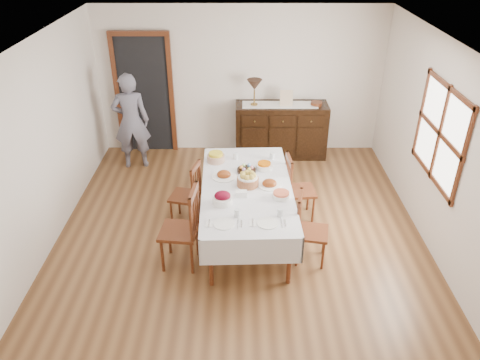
{
  "coord_description": "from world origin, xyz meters",
  "views": [
    {
      "loc": [
        0.01,
        -5.01,
        3.87
      ],
      "look_at": [
        0.0,
        0.1,
        0.95
      ],
      "focal_mm": 35.0,
      "sensor_mm": 36.0,
      "label": 1
    }
  ],
  "objects_px": {
    "chair_right_far": "(297,188)",
    "chair_left_near": "(183,227)",
    "dining_table": "(247,192)",
    "person": "(131,118)",
    "table_lamp": "(254,85)",
    "chair_left_far": "(188,193)",
    "chair_right_near": "(308,228)",
    "sideboard": "(281,130)"
  },
  "relations": [
    {
      "from": "chair_right_far",
      "to": "chair_left_near",
      "type": "bearing_deg",
      "value": 119.34
    },
    {
      "from": "dining_table",
      "to": "chair_left_near",
      "type": "xyz_separation_m",
      "value": [
        -0.78,
        -0.58,
        -0.14
      ]
    },
    {
      "from": "person",
      "to": "table_lamp",
      "type": "relative_size",
      "value": 3.86
    },
    {
      "from": "chair_right_far",
      "to": "person",
      "type": "xyz_separation_m",
      "value": [
        -2.64,
        1.6,
        0.39
      ]
    },
    {
      "from": "chair_left_far",
      "to": "person",
      "type": "distance_m",
      "value": 2.09
    },
    {
      "from": "chair_right_near",
      "to": "chair_right_far",
      "type": "height_order",
      "value": "chair_right_far"
    },
    {
      "from": "chair_left_far",
      "to": "person",
      "type": "relative_size",
      "value": 0.53
    },
    {
      "from": "chair_left_far",
      "to": "sideboard",
      "type": "relative_size",
      "value": 0.58
    },
    {
      "from": "chair_left_near",
      "to": "chair_right_far",
      "type": "distance_m",
      "value": 1.83
    },
    {
      "from": "chair_right_near",
      "to": "table_lamp",
      "type": "distance_m",
      "value": 3.14
    },
    {
      "from": "chair_right_near",
      "to": "table_lamp",
      "type": "relative_size",
      "value": 2.05
    },
    {
      "from": "chair_left_near",
      "to": "chair_left_far",
      "type": "xyz_separation_m",
      "value": [
        -0.04,
        0.92,
        -0.08
      ]
    },
    {
      "from": "dining_table",
      "to": "chair_left_near",
      "type": "height_order",
      "value": "chair_left_near"
    },
    {
      "from": "chair_right_near",
      "to": "sideboard",
      "type": "xyz_separation_m",
      "value": [
        -0.12,
        2.99,
        0.01
      ]
    },
    {
      "from": "dining_table",
      "to": "chair_left_near",
      "type": "distance_m",
      "value": 0.98
    },
    {
      "from": "sideboard",
      "to": "chair_left_near",
      "type": "bearing_deg",
      "value": -114.75
    },
    {
      "from": "dining_table",
      "to": "chair_left_far",
      "type": "xyz_separation_m",
      "value": [
        -0.81,
        0.34,
        -0.22
      ]
    },
    {
      "from": "chair_left_near",
      "to": "sideboard",
      "type": "relative_size",
      "value": 0.67
    },
    {
      "from": "chair_left_far",
      "to": "table_lamp",
      "type": "bearing_deg",
      "value": 168.76
    },
    {
      "from": "person",
      "to": "table_lamp",
      "type": "xyz_separation_m",
      "value": [
        2.07,
        0.4,
        0.44
      ]
    },
    {
      "from": "dining_table",
      "to": "chair_right_far",
      "type": "xyz_separation_m",
      "value": [
        0.72,
        0.46,
        -0.2
      ]
    },
    {
      "from": "table_lamp",
      "to": "chair_right_near",
      "type": "bearing_deg",
      "value": -78.38
    },
    {
      "from": "chair_left_far",
      "to": "chair_right_far",
      "type": "relative_size",
      "value": 0.95
    },
    {
      "from": "chair_left_far",
      "to": "person",
      "type": "xyz_separation_m",
      "value": [
        -1.11,
        1.72,
        0.42
      ]
    },
    {
      "from": "chair_right_far",
      "to": "person",
      "type": "bearing_deg",
      "value": 53.26
    },
    {
      "from": "chair_right_near",
      "to": "chair_right_far",
      "type": "relative_size",
      "value": 0.97
    },
    {
      "from": "chair_right_near",
      "to": "person",
      "type": "distance_m",
      "value": 3.73
    },
    {
      "from": "chair_right_near",
      "to": "table_lamp",
      "type": "height_order",
      "value": "table_lamp"
    },
    {
      "from": "dining_table",
      "to": "chair_right_near",
      "type": "height_order",
      "value": "chair_right_near"
    },
    {
      "from": "dining_table",
      "to": "chair_left_far",
      "type": "height_order",
      "value": "chair_left_far"
    },
    {
      "from": "sideboard",
      "to": "person",
      "type": "relative_size",
      "value": 0.91
    },
    {
      "from": "dining_table",
      "to": "chair_left_far",
      "type": "bearing_deg",
      "value": 155.51
    },
    {
      "from": "table_lamp",
      "to": "chair_left_far",
      "type": "bearing_deg",
      "value": -114.53
    },
    {
      "from": "chair_left_near",
      "to": "chair_right_far",
      "type": "xyz_separation_m",
      "value": [
        1.5,
        1.04,
        -0.06
      ]
    },
    {
      "from": "chair_left_far",
      "to": "chair_right_far",
      "type": "height_order",
      "value": "chair_right_far"
    },
    {
      "from": "chair_right_near",
      "to": "chair_left_near",
      "type": "bearing_deg",
      "value": 104.05
    },
    {
      "from": "chair_left_far",
      "to": "chair_right_near",
      "type": "distance_m",
      "value": 1.79
    },
    {
      "from": "chair_right_far",
      "to": "table_lamp",
      "type": "height_order",
      "value": "table_lamp"
    },
    {
      "from": "chair_left_far",
      "to": "chair_right_far",
      "type": "bearing_deg",
      "value": 107.83
    },
    {
      "from": "chair_right_far",
      "to": "person",
      "type": "height_order",
      "value": "person"
    },
    {
      "from": "chair_right_near",
      "to": "person",
      "type": "bearing_deg",
      "value": 57.26
    },
    {
      "from": "chair_left_far",
      "to": "sideboard",
      "type": "xyz_separation_m",
      "value": [
        1.46,
        2.16,
        0.01
      ]
    }
  ]
}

